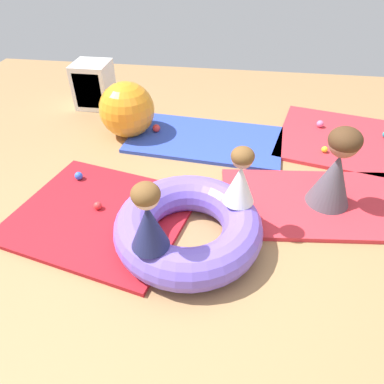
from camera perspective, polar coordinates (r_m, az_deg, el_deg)
name	(u,v)px	position (r m, az deg, el deg)	size (l,w,h in m)	color
ground_plane	(204,251)	(2.69, 2.02, -9.54)	(8.00, 8.00, 0.00)	#9E7549
gym_mat_front	(348,141)	(4.32, 24.14, 7.65)	(1.48, 1.29, 0.04)	red
gym_mat_center_rear	(205,139)	(3.98, 2.15, 8.59)	(1.69, 0.92, 0.04)	#2D47B7
gym_mat_near_left	(101,215)	(3.05, -14.59, -3.61)	(1.39, 1.19, 0.04)	#B21923
gym_mat_far_left	(326,203)	(3.28, 20.99, -1.70)	(1.79, 0.92, 0.04)	red
inflatable_cushion	(188,227)	(2.65, -0.61, -5.72)	(1.13, 1.13, 0.30)	#7056D1
child_in_navy	(148,217)	(2.17, -7.19, -4.14)	(0.34, 0.34, 0.50)	navy
child_in_white	(241,176)	(2.54, 7.94, 2.56)	(0.33, 0.33, 0.46)	white
adult_seated	(336,169)	(3.07, 22.52, 3.54)	(0.48, 0.48, 0.71)	#4C4751
play_ball_red	(98,206)	(3.06, -15.16, -2.17)	(0.07, 0.07, 0.07)	red
play_ball_pink	(320,124)	(4.43, 20.20, 10.40)	(0.08, 0.08, 0.08)	pink
play_ball_blue	(79,176)	(3.46, -18.02, 2.53)	(0.08, 0.08, 0.08)	blue
play_ball_orange	(167,191)	(3.08, -4.16, 0.09)	(0.11, 0.11, 0.11)	orange
play_ball_yellow	(325,149)	(3.94, 20.84, 6.52)	(0.07, 0.07, 0.07)	yellow
play_ball_red_second	(156,128)	(4.09, -5.84, 10.33)	(0.09, 0.09, 0.09)	red
exercise_ball_large	(127,110)	(4.04, -10.57, 13.07)	(0.61, 0.61, 0.61)	orange
storage_cube	(93,85)	(4.86, -15.83, 16.39)	(0.44, 0.44, 0.56)	white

